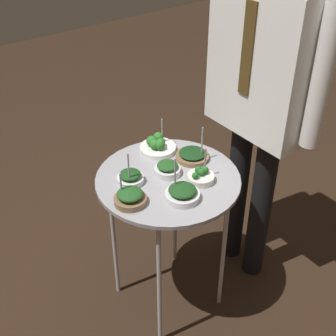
{
  "coord_description": "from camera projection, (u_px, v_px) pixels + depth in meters",
  "views": [
    {
      "loc": [
        1.28,
        -0.96,
        1.95
      ],
      "look_at": [
        0.0,
        0.0,
        0.82
      ],
      "focal_mm": 50.0,
      "sensor_mm": 36.0,
      "label": 1
    }
  ],
  "objects": [
    {
      "name": "serving_cart",
      "position": [
        168.0,
        190.0,
        2.02
      ],
      "size": [
        0.62,
        0.62,
        0.77
      ],
      "color": "#939399",
      "rests_on": "ground_plane"
    },
    {
      "name": "bowl_spinach_far_rim",
      "position": [
        192.0,
        155.0,
        2.09
      ],
      "size": [
        0.15,
        0.15,
        0.17
      ],
      "color": "brown",
      "rests_on": "serving_cart"
    },
    {
      "name": "bowl_spinach_back_left",
      "position": [
        130.0,
        177.0,
        1.95
      ],
      "size": [
        0.11,
        0.11,
        0.16
      ],
      "color": "silver",
      "rests_on": "serving_cart"
    },
    {
      "name": "bowl_spinach_center",
      "position": [
        182.0,
        193.0,
        1.86
      ],
      "size": [
        0.14,
        0.14,
        0.18
      ],
      "color": "silver",
      "rests_on": "serving_cart"
    },
    {
      "name": "bowl_broccoli_front_right",
      "position": [
        201.0,
        176.0,
        1.96
      ],
      "size": [
        0.11,
        0.11,
        0.15
      ],
      "color": "silver",
      "rests_on": "serving_cart"
    },
    {
      "name": "bowl_spinach_mid_left",
      "position": [
        167.0,
        169.0,
        1.99
      ],
      "size": [
        0.11,
        0.11,
        0.06
      ],
      "color": "silver",
      "rests_on": "serving_cart"
    },
    {
      "name": "bowl_broccoli_front_center",
      "position": [
        157.0,
        146.0,
        2.14
      ],
      "size": [
        0.17,
        0.17,
        0.14
      ],
      "color": "white",
      "rests_on": "serving_cart"
    },
    {
      "name": "bowl_spinach_front_left",
      "position": [
        130.0,
        197.0,
        1.83
      ],
      "size": [
        0.13,
        0.13,
        0.14
      ],
      "color": "brown",
      "rests_on": "serving_cart"
    },
    {
      "name": "ground_plane",
      "position": [
        168.0,
        296.0,
        2.43
      ],
      "size": [
        8.0,
        8.0,
        0.0
      ],
      "primitive_type": "plane",
      "color": "black"
    },
    {
      "name": "waiter_figure",
      "position": [
        264.0,
        79.0,
        2.01
      ],
      "size": [
        0.64,
        0.24,
        1.73
      ],
      "color": "black",
      "rests_on": "ground_plane"
    }
  ]
}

